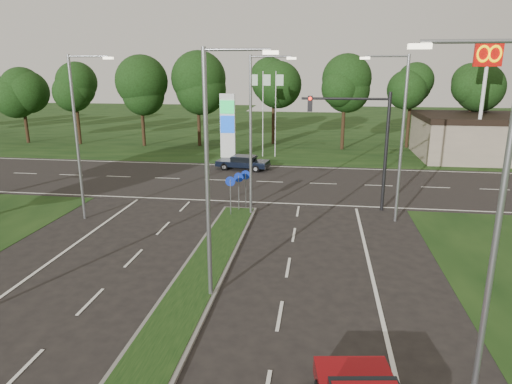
# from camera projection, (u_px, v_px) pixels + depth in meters

# --- Properties ---
(verge_far) EXTENTS (160.00, 50.00, 0.02)m
(verge_far) POSITION_uv_depth(u_px,v_px,m) (287.00, 129.00, 64.06)
(verge_far) COLOR black
(verge_far) RESTS_ON ground
(cross_road) EXTENTS (160.00, 12.00, 0.02)m
(cross_road) POSITION_uv_depth(u_px,v_px,m) (256.00, 182.00, 34.46)
(cross_road) COLOR black
(cross_road) RESTS_ON ground
(median_kerb) EXTENTS (2.00, 26.00, 0.12)m
(median_kerb) POSITION_uv_depth(u_px,v_px,m) (174.00, 322.00, 15.35)
(median_kerb) COLOR slate
(median_kerb) RESTS_ON ground
(commercial_building) EXTENTS (16.00, 9.00, 4.00)m
(commercial_building) POSITION_uv_depth(u_px,v_px,m) (508.00, 138.00, 42.41)
(commercial_building) COLOR gray
(commercial_building) RESTS_ON ground
(streetlight_median_near) EXTENTS (2.53, 0.22, 9.00)m
(streetlight_median_near) POSITION_uv_depth(u_px,v_px,m) (213.00, 165.00, 15.80)
(streetlight_median_near) COLOR gray
(streetlight_median_near) RESTS_ON ground
(streetlight_median_far) EXTENTS (2.53, 0.22, 9.00)m
(streetlight_median_far) POSITION_uv_depth(u_px,v_px,m) (254.00, 128.00, 25.35)
(streetlight_median_far) COLOR gray
(streetlight_median_far) RESTS_ON ground
(streetlight_left_far) EXTENTS (2.53, 0.22, 9.00)m
(streetlight_left_far) POSITION_uv_depth(u_px,v_px,m) (79.00, 130.00, 24.70)
(streetlight_left_far) COLOR gray
(streetlight_left_far) RESTS_ON ground
(streetlight_right_far) EXTENTS (2.53, 0.22, 9.00)m
(streetlight_right_far) POSITION_uv_depth(u_px,v_px,m) (399.00, 131.00, 24.29)
(streetlight_right_far) COLOR gray
(streetlight_right_far) RESTS_ON ground
(streetlight_right_near) EXTENTS (2.53, 0.22, 9.00)m
(streetlight_right_near) POSITION_uv_depth(u_px,v_px,m) (492.00, 209.00, 10.92)
(streetlight_right_near) COLOR gray
(streetlight_right_near) RESTS_ON ground
(traffic_signal) EXTENTS (5.10, 0.42, 7.00)m
(traffic_signal) POSITION_uv_depth(u_px,v_px,m) (364.00, 133.00, 26.53)
(traffic_signal) COLOR black
(traffic_signal) RESTS_ON ground
(median_signs) EXTENTS (1.16, 1.76, 2.38)m
(median_signs) POSITION_uv_depth(u_px,v_px,m) (238.00, 184.00, 26.75)
(median_signs) COLOR gray
(median_signs) RESTS_ON ground
(gas_pylon) EXTENTS (5.80, 1.26, 8.00)m
(gas_pylon) POSITION_uv_depth(u_px,v_px,m) (230.00, 124.00, 42.77)
(gas_pylon) COLOR silver
(gas_pylon) RESTS_ON ground
(mcdonalds_sign) EXTENTS (2.20, 0.47, 10.40)m
(mcdonalds_sign) POSITION_uv_depth(u_px,v_px,m) (486.00, 72.00, 37.52)
(mcdonalds_sign) COLOR silver
(mcdonalds_sign) RESTS_ON ground
(treeline_far) EXTENTS (6.00, 6.00, 9.90)m
(treeline_far) POSITION_uv_depth(u_px,v_px,m) (279.00, 82.00, 47.85)
(treeline_far) COLOR black
(treeline_far) RESTS_ON ground
(navy_sedan) EXTENTS (4.50, 2.35, 1.18)m
(navy_sedan) POSITION_uv_depth(u_px,v_px,m) (243.00, 162.00, 38.34)
(navy_sedan) COLOR black
(navy_sedan) RESTS_ON ground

